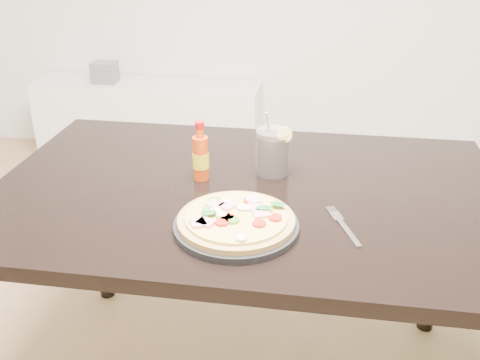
# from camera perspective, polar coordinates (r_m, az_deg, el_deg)

# --- Properties ---
(dining_table) EXTENTS (1.40, 0.90, 0.75)m
(dining_table) POSITION_cam_1_polar(r_m,az_deg,el_deg) (1.51, 0.71, -3.57)
(dining_table) COLOR black
(dining_table) RESTS_ON ground
(plate) EXTENTS (0.30, 0.30, 0.02)m
(plate) POSITION_cam_1_polar(r_m,az_deg,el_deg) (1.27, -0.41, -4.92)
(plate) COLOR black
(plate) RESTS_ON dining_table
(pizza) EXTENTS (0.28, 0.28, 0.03)m
(pizza) POSITION_cam_1_polar(r_m,az_deg,el_deg) (1.27, -0.44, -4.13)
(pizza) COLOR tan
(pizza) RESTS_ON plate
(hot_sauce_bottle) EXTENTS (0.05, 0.05, 0.17)m
(hot_sauce_bottle) POSITION_cam_1_polar(r_m,az_deg,el_deg) (1.49, -4.22, 2.49)
(hot_sauce_bottle) COLOR #D9410C
(hot_sauce_bottle) RESTS_ON dining_table
(cola_cup) EXTENTS (0.10, 0.10, 0.19)m
(cola_cup) POSITION_cam_1_polar(r_m,az_deg,el_deg) (1.53, 3.53, 2.91)
(cola_cup) COLOR black
(cola_cup) RESTS_ON dining_table
(fork) EXTENTS (0.08, 0.18, 0.00)m
(fork) POSITION_cam_1_polar(r_m,az_deg,el_deg) (1.31, 10.88, -4.68)
(fork) COLOR silver
(fork) RESTS_ON dining_table
(media_console) EXTENTS (1.40, 0.34, 0.50)m
(media_console) POSITION_cam_1_polar(r_m,az_deg,el_deg) (3.47, -9.68, 6.18)
(media_console) COLOR white
(media_console) RESTS_ON ground
(cd_stack) EXTENTS (0.14, 0.12, 0.13)m
(cd_stack) POSITION_cam_1_polar(r_m,az_deg,el_deg) (3.44, -14.21, 11.08)
(cd_stack) COLOR slate
(cd_stack) RESTS_ON media_console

